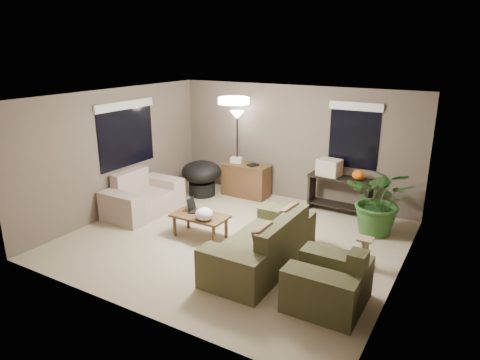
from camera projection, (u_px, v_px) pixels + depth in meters
The scene contains 20 objects.
room_shell at pixel (234, 172), 7.20m from camera, with size 5.50×5.50×5.50m.
main_sofa at pixel (264, 248), 6.61m from camera, with size 0.95×2.20×0.85m.
throw_pillows at pixel (279, 230), 6.38m from camera, with size 0.25×1.36×0.47m.
loveseat at pixel (143, 199), 8.71m from camera, with size 0.90×1.60×0.85m.
armchair at pixel (329, 284), 5.60m from camera, with size 0.95×1.00×0.85m.
coffee_table at pixel (200, 218), 7.58m from camera, with size 1.00×0.55×0.42m.
laptop at pixel (195, 208), 7.71m from camera, with size 0.40×0.33×0.24m.
plastic_bag at pixel (204, 214), 7.31m from camera, with size 0.32×0.29×0.22m, color white.
desk at pixel (246, 180), 9.67m from camera, with size 1.10×0.50×0.75m.
desk_papers at pixel (240, 161), 9.61m from camera, with size 0.72×0.32×0.12m.
console_table at pixel (340, 192), 8.70m from camera, with size 1.30×0.40×0.75m.
pumpkin at pixel (358, 175), 8.41m from camera, with size 0.24×0.24×0.20m, color orange.
cardboard_box at pixel (329, 167), 8.68m from camera, with size 0.45×0.34×0.34m, color beige.
papasan_chair at pixel (202, 175), 9.70m from camera, with size 0.96×0.96×0.80m.
floor_lamp at pixel (237, 125), 9.48m from camera, with size 0.32×0.32×1.91m.
ceiling_fixture at pixel (234, 101), 6.85m from camera, with size 0.50×0.50×0.10m, color white.
houseplant at pixel (380, 208), 7.67m from camera, with size 1.17×1.30×1.01m, color #2D5923.
cat_scratching_post at pixel (364, 255), 6.54m from camera, with size 0.32×0.32×0.50m.
window_left at pixel (126, 123), 8.60m from camera, with size 0.05×1.56×1.33m.
window_back at pixel (355, 125), 8.45m from camera, with size 1.06×0.05×1.33m.
Camera 1 is at (3.58, -5.91, 3.28)m, focal length 32.00 mm.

